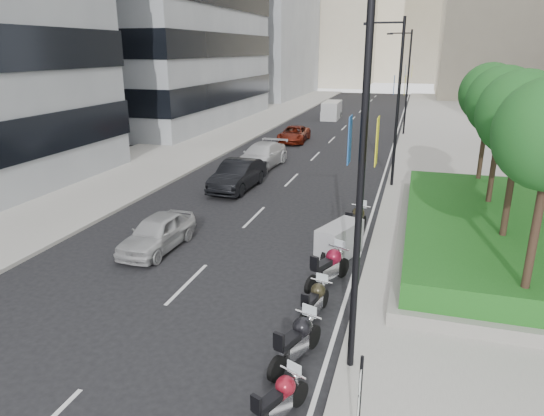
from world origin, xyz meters
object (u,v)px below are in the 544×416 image
at_px(car_a, 157,233).
at_px(motorcycle_3, 315,301).
at_px(motorcycle_5, 339,241).
at_px(car_d, 294,134).
at_px(motorcycle_1, 279,401).
at_px(lamp_post_0, 354,165).
at_px(motorcycle_2, 297,341).
at_px(lamp_post_2, 406,77).
at_px(car_b, 238,175).
at_px(delivery_van, 331,111).
at_px(lamp_post_1, 396,95).
at_px(car_c, 262,156).
at_px(parking_sign, 359,407).
at_px(motorcycle_6, 356,222).
at_px(motorcycle_4, 329,267).

bearing_deg(car_a, motorcycle_3, -23.47).
xyz_separation_m(motorcycle_5, car_d, (-7.38, 22.58, -0.00)).
distance_m(motorcycle_1, car_a, 10.29).
bearing_deg(lamp_post_0, motorcycle_2, -175.56).
bearing_deg(lamp_post_2, lamp_post_0, -90.00).
xyz_separation_m(car_b, delivery_van, (0.06, 29.63, 0.09)).
height_order(lamp_post_1, motorcycle_2, lamp_post_1).
relative_size(car_a, car_c, 0.75).
distance_m(motorcycle_5, car_a, 6.96).
relative_size(motorcycle_5, car_b, 0.48).
relative_size(lamp_post_2, motorcycle_2, 4.13).
distance_m(motorcycle_2, car_d, 30.12).
bearing_deg(car_c, parking_sign, -63.54).
height_order(lamp_post_0, lamp_post_2, same).
xyz_separation_m(motorcycle_3, motorcycle_6, (0.31, 6.74, 0.12)).
xyz_separation_m(parking_sign, motorcycle_4, (-1.79, 7.24, -0.82)).
relative_size(motorcycle_2, car_d, 0.47).
relative_size(lamp_post_1, delivery_van, 1.96).
xyz_separation_m(motorcycle_2, delivery_van, (-6.79, 43.94, 0.29)).
distance_m(lamp_post_0, motorcycle_1, 5.13).
bearing_deg(parking_sign, car_c, 111.69).
bearing_deg(motorcycle_6, delivery_van, 24.36).
relative_size(car_a, delivery_van, 0.87).
bearing_deg(car_a, parking_sign, -41.98).
bearing_deg(car_a, delivery_van, 91.88).
height_order(motorcycle_3, delivery_van, delivery_van).
distance_m(motorcycle_1, delivery_van, 46.55).
xyz_separation_m(parking_sign, delivery_van, (-8.60, 46.85, -0.57)).
distance_m(motorcycle_5, delivery_van, 37.92).
distance_m(motorcycle_1, car_c, 23.04).
xyz_separation_m(parking_sign, car_d, (-9.20, 32.11, -0.81)).
xyz_separation_m(lamp_post_0, lamp_post_1, (0.00, 17.00, 0.00)).
xyz_separation_m(motorcycle_2, car_a, (-6.86, 5.46, 0.08)).
bearing_deg(car_b, lamp_post_0, -58.23).
bearing_deg(car_d, motorcycle_5, -74.14).
xyz_separation_m(motorcycle_4, motorcycle_6, (0.29, 4.60, 0.01)).
bearing_deg(car_c, car_a, -83.89).
relative_size(lamp_post_1, car_d, 1.92).
bearing_deg(motorcycle_2, motorcycle_6, 17.03).
relative_size(lamp_post_0, motorcycle_2, 4.13).
distance_m(lamp_post_0, motorcycle_5, 7.97).
distance_m(lamp_post_0, lamp_post_2, 35.00).
bearing_deg(car_c, car_b, -81.53).
height_order(motorcycle_6, car_b, car_b).
distance_m(motorcycle_3, motorcycle_5, 4.44).
bearing_deg(lamp_post_1, motorcycle_2, -93.88).
height_order(motorcycle_6, car_a, car_a).
distance_m(lamp_post_1, car_d, 15.46).
bearing_deg(motorcycle_1, lamp_post_1, 20.77).
height_order(lamp_post_1, motorcycle_6, lamp_post_1).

